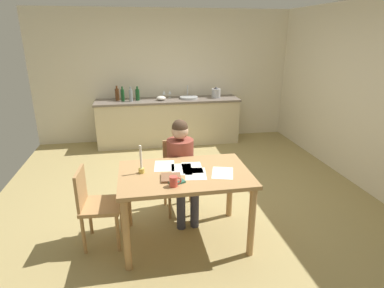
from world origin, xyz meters
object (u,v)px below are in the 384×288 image
at_px(bottle_wine_red, 131,95).
at_px(chair_side_empty, 95,203).
at_px(dining_table, 185,183).
at_px(coffee_mug, 174,181).
at_px(candlestick, 141,165).
at_px(wine_glass_by_kettle, 164,93).
at_px(book_magazine, 174,180).
at_px(mixing_bowl, 161,98).
at_px(bottle_vinegar, 123,95).
at_px(book_cookery, 171,178).
at_px(chair_at_table, 179,172).
at_px(bottle_sauce, 137,94).
at_px(sink_unit, 189,97).
at_px(person_seated, 182,163).
at_px(wine_glass_near_sink, 170,92).
at_px(bottle_oil, 117,94).
at_px(stovetop_kettle, 216,93).

bearing_deg(bottle_wine_red, chair_side_empty, -97.06).
bearing_deg(dining_table, coffee_mug, -117.24).
bearing_deg(coffee_mug, candlestick, 129.37).
distance_m(bottle_wine_red, wine_glass_by_kettle, 0.69).
bearing_deg(book_magazine, mixing_bowl, 65.03).
bearing_deg(mixing_bowl, dining_table, -90.63).
bearing_deg(book_magazine, bottle_vinegar, 77.28).
height_order(coffee_mug, book_cookery, coffee_mug).
bearing_deg(dining_table, book_cookery, -142.79).
height_order(chair_at_table, wine_glass_by_kettle, wine_glass_by_kettle).
bearing_deg(chair_at_table, dining_table, -92.82).
distance_m(chair_at_table, mixing_bowl, 2.58).
height_order(dining_table, bottle_sauce, bottle_sauce).
distance_m(book_magazine, bottle_vinegar, 3.47).
xyz_separation_m(chair_side_empty, bottle_wine_red, (0.39, 3.11, 0.54)).
relative_size(dining_table, sink_unit, 3.70).
xyz_separation_m(chair_at_table, coffee_mug, (-0.18, -0.96, 0.35)).
bearing_deg(mixing_bowl, candlestick, -98.47).
bearing_deg(bottle_vinegar, mixing_bowl, -3.18).
bearing_deg(person_seated, book_magazine, -104.24).
distance_m(chair_at_table, wine_glass_by_kettle, 2.80).
height_order(sink_unit, mixing_bowl, sink_unit).
distance_m(person_seated, chair_side_empty, 1.08).
distance_m(bottle_sauce, wine_glass_by_kettle, 0.54).
distance_m(chair_at_table, person_seated, 0.23).
xyz_separation_m(bottle_wine_red, wine_glass_near_sink, (0.77, 0.21, -0.01)).
relative_size(person_seated, wine_glass_near_sink, 7.76).
bearing_deg(dining_table, bottle_oil, 103.57).
bearing_deg(sink_unit, candlestick, -107.74).
bearing_deg(book_cookery, sink_unit, 82.17).
bearing_deg(sink_unit, bottle_oil, 178.14).
height_order(chair_side_empty, book_cookery, chair_side_empty).
bearing_deg(book_magazine, dining_table, 28.49).
relative_size(sink_unit, bottle_sauce, 1.34).
xyz_separation_m(person_seated, bottle_vinegar, (-0.74, 2.73, 0.34)).
distance_m(sink_unit, stovetop_kettle, 0.56).
xyz_separation_m(dining_table, chair_at_table, (0.03, 0.67, -0.18)).
relative_size(wine_glass_near_sink, wine_glass_by_kettle, 1.00).
xyz_separation_m(bottle_sauce, wine_glass_near_sink, (0.65, 0.13, -0.01)).
relative_size(chair_at_table, wine_glass_by_kettle, 5.75).
height_order(wine_glass_near_sink, wine_glass_by_kettle, same).
distance_m(book_magazine, stovetop_kettle, 3.67).
height_order(book_cookery, wine_glass_by_kettle, wine_glass_by_kettle).
relative_size(chair_at_table, person_seated, 0.74).
distance_m(candlestick, bottle_sauce, 3.22).
distance_m(bottle_sauce, mixing_bowl, 0.46).
bearing_deg(stovetop_kettle, candlestick, -116.32).
bearing_deg(chair_side_empty, chair_at_table, 30.79).
relative_size(book_magazine, bottle_oil, 0.74).
bearing_deg(chair_side_empty, candlestick, -3.73).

